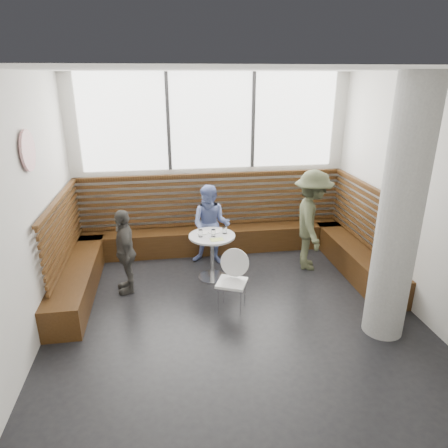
{
  "coord_description": "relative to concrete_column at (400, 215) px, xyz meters",
  "views": [
    {
      "loc": [
        -0.87,
        -4.66,
        3.15
      ],
      "look_at": [
        0.0,
        1.0,
        1.0
      ],
      "focal_mm": 32.0,
      "sensor_mm": 36.0,
      "label": 1
    }
  ],
  "objects": [
    {
      "name": "room",
      "position": [
        -1.85,
        0.6,
        0.0
      ],
      "size": [
        5.0,
        5.0,
        3.2
      ],
      "color": "silver",
      "rests_on": "ground"
    },
    {
      "name": "booth",
      "position": [
        -1.85,
        2.37,
        -1.19
      ],
      "size": [
        5.0,
        2.5,
        1.44
      ],
      "color": "#38210E",
      "rests_on": "ground"
    },
    {
      "name": "concrete_column",
      "position": [
        0.0,
        0.0,
        0.0
      ],
      "size": [
        0.5,
        0.5,
        3.2
      ],
      "primitive_type": "cylinder",
      "color": "gray",
      "rests_on": "ground"
    },
    {
      "name": "wall_art",
      "position": [
        -4.31,
        1.0,
        0.7
      ],
      "size": [
        0.03,
        0.5,
        0.5
      ],
      "primitive_type": "cylinder",
      "rotation": [
        0.0,
        1.57,
        0.0
      ],
      "color": "white",
      "rests_on": "room"
    },
    {
      "name": "cafe_table",
      "position": [
        -2.02,
        1.76,
        -1.06
      ],
      "size": [
        0.74,
        0.74,
        0.76
      ],
      "color": "silver",
      "rests_on": "ground"
    },
    {
      "name": "cafe_chair",
      "position": [
        -1.86,
        0.86,
        -1.1
      ],
      "size": [
        0.41,
        0.4,
        0.86
      ],
      "rotation": [
        0.0,
        0.0,
        -0.41
      ],
      "color": "white",
      "rests_on": "ground"
    },
    {
      "name": "adult_man",
      "position": [
        -0.31,
        1.92,
        -0.74
      ],
      "size": [
        0.88,
        1.23,
        1.71
      ],
      "primitive_type": "imported",
      "rotation": [
        0.0,
        0.0,
        1.33
      ],
      "color": "#474C33",
      "rests_on": "ground"
    },
    {
      "name": "child_back",
      "position": [
        -1.96,
        2.35,
        -0.9
      ],
      "size": [
        0.82,
        0.72,
        1.41
      ],
      "primitive_type": "imported",
      "rotation": [
        0.0,
        0.0,
        -0.32
      ],
      "color": "#6F81C1",
      "rests_on": "ground"
    },
    {
      "name": "child_left",
      "position": [
        -3.36,
        1.58,
        -0.94
      ],
      "size": [
        0.44,
        0.81,
        1.31
      ],
      "primitive_type": "imported",
      "rotation": [
        0.0,
        0.0,
        -1.42
      ],
      "color": "#4B4843",
      "rests_on": "ground"
    },
    {
      "name": "plate_near",
      "position": [
        -2.16,
        1.88,
        -0.83
      ],
      "size": [
        0.18,
        0.18,
        0.01
      ],
      "primitive_type": "cylinder",
      "color": "white",
      "rests_on": "cafe_table"
    },
    {
      "name": "plate_far",
      "position": [
        -1.97,
        1.89,
        -0.83
      ],
      "size": [
        0.2,
        0.2,
        0.01
      ],
      "primitive_type": "cylinder",
      "color": "white",
      "rests_on": "cafe_table"
    },
    {
      "name": "glass_left",
      "position": [
        -2.2,
        1.73,
        -0.78
      ],
      "size": [
        0.07,
        0.07,
        0.11
      ],
      "primitive_type": "cylinder",
      "color": "white",
      "rests_on": "cafe_table"
    },
    {
      "name": "glass_mid",
      "position": [
        -2.0,
        1.71,
        -0.78
      ],
      "size": [
        0.07,
        0.07,
        0.11
      ],
      "primitive_type": "cylinder",
      "color": "white",
      "rests_on": "cafe_table"
    },
    {
      "name": "glass_right",
      "position": [
        -1.81,
        1.81,
        -0.78
      ],
      "size": [
        0.07,
        0.07,
        0.11
      ],
      "primitive_type": "cylinder",
      "color": "white",
      "rests_on": "cafe_table"
    },
    {
      "name": "menu_card",
      "position": [
        -1.97,
        1.57,
        -0.84
      ],
      "size": [
        0.22,
        0.17,
        0.0
      ],
      "primitive_type": "cube",
      "rotation": [
        0.0,
        0.0,
        0.13
      ],
      "color": "#A5C64C",
      "rests_on": "cafe_table"
    }
  ]
}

